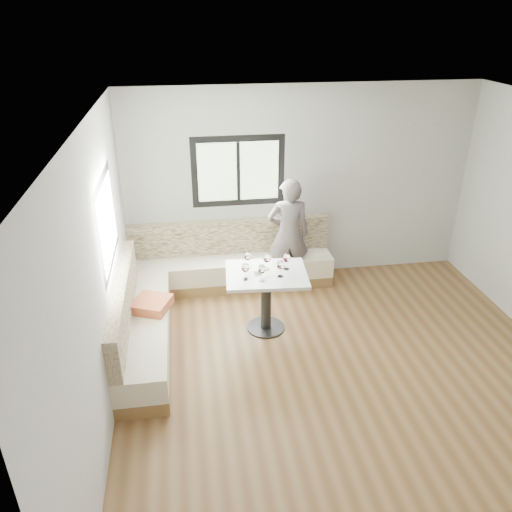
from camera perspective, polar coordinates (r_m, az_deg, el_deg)
The scene contains 11 objects.
room at distance 5.06m, azimuth 10.60°, elevation -0.60°, with size 5.01×5.01×2.81m.
banquette at distance 6.69m, azimuth -6.86°, elevation -3.73°, with size 2.90×2.80×0.95m.
table at distance 6.13m, azimuth 1.17°, elevation -3.60°, with size 1.03×0.83×0.80m.
person at distance 7.07m, azimuth 3.73°, elevation 2.55°, with size 0.59×0.39×1.62m, color #605759.
olive_ramekin at distance 6.04m, azimuth 0.18°, elevation -1.70°, with size 0.09×0.09×0.04m.
wine_glass_a at distance 5.83m, azimuth -1.23°, elevation -1.40°, with size 0.09×0.09×0.21m.
wine_glass_b at distance 5.80m, azimuth 0.67°, elevation -1.57°, with size 0.09×0.09×0.21m.
wine_glass_c at distance 5.89m, azimuth 2.84°, elevation -1.09°, with size 0.09×0.09×0.21m.
wine_glass_d at distance 6.05m, azimuth 1.28°, elevation -0.30°, with size 0.09×0.09×0.21m.
wine_glass_e at distance 6.07m, azimuth 3.52°, elevation -0.27°, with size 0.09×0.09×0.21m.
wine_glass_f at distance 6.10m, azimuth -0.93°, elevation -0.06°, with size 0.09×0.09×0.21m.
Camera 1 is at (-1.67, -4.15, 3.68)m, focal length 35.00 mm.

